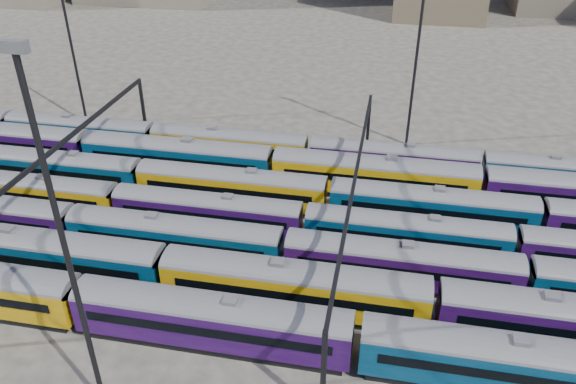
% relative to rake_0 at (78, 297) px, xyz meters
% --- Properties ---
extents(ground, '(500.00, 500.00, 0.00)m').
position_rel_rake_0_xyz_m(ground, '(10.36, 15.00, -2.86)').
color(ground, '#3E3A34').
rests_on(ground, ground).
extents(rake_0, '(132.43, 3.23, 5.45)m').
position_rel_rake_0_xyz_m(rake_0, '(0.00, 0.00, 0.00)').
color(rake_0, black).
rests_on(rake_0, ground).
extents(rake_1, '(135.01, 3.29, 5.56)m').
position_rel_rake_0_xyz_m(rake_1, '(27.85, 5.00, 0.06)').
color(rake_1, black).
rests_on(rake_1, ground).
extents(rake_2, '(124.69, 3.04, 5.12)m').
position_rel_rake_0_xyz_m(rake_2, '(-6.19, 10.00, -0.17)').
color(rake_2, black).
rests_on(rake_2, ground).
extents(rake_3, '(117.75, 2.87, 4.83)m').
position_rel_rake_0_xyz_m(rake_3, '(-4.06, 15.00, -0.32)').
color(rake_3, black).
rests_on(rake_3, ground).
extents(rake_4, '(125.74, 3.07, 5.17)m').
position_rel_rake_0_xyz_m(rake_4, '(17.41, 20.00, -0.15)').
color(rake_4, black).
rests_on(rake_4, ground).
extents(rake_5, '(160.16, 3.34, 5.65)m').
position_rel_rake_0_xyz_m(rake_5, '(21.83, 25.00, 0.11)').
color(rake_5, black).
rests_on(rake_5, ground).
extents(rake_6, '(119.53, 2.92, 4.90)m').
position_rel_rake_0_xyz_m(rake_6, '(-6.34, 30.00, -0.29)').
color(rake_6, black).
rests_on(rake_6, ground).
extents(gantry_1, '(0.35, 40.35, 8.03)m').
position_rel_rake_0_xyz_m(gantry_1, '(-9.64, 15.00, 3.93)').
color(gantry_1, black).
rests_on(gantry_1, ground).
extents(gantry_2, '(0.35, 40.35, 8.03)m').
position_rel_rake_0_xyz_m(gantry_2, '(20.36, 15.00, 3.93)').
color(gantry_2, black).
rests_on(gantry_2, ground).
extents(mast_1, '(1.40, 0.50, 25.60)m').
position_rel_rake_0_xyz_m(mast_1, '(-19.64, 37.00, 11.11)').
color(mast_1, black).
rests_on(mast_1, ground).
extents(mast_2, '(1.40, 0.50, 25.60)m').
position_rel_rake_0_xyz_m(mast_2, '(5.36, -7.00, 11.11)').
color(mast_2, black).
rests_on(mast_2, ground).
extents(mast_3, '(1.40, 0.50, 25.60)m').
position_rel_rake_0_xyz_m(mast_3, '(25.36, 39.00, 11.11)').
color(mast_3, black).
rests_on(mast_3, ground).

